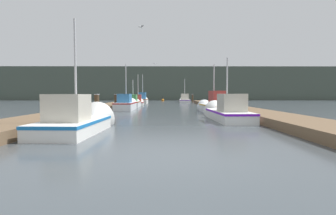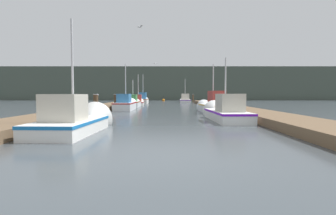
{
  "view_description": "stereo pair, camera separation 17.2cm",
  "coord_description": "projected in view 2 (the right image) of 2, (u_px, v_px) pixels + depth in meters",
  "views": [
    {
      "loc": [
        0.09,
        -5.85,
        1.42
      ],
      "look_at": [
        0.19,
        12.52,
        0.46
      ],
      "focal_mm": 28.0,
      "sensor_mm": 36.0,
      "label": 1
    },
    {
      "loc": [
        0.26,
        -5.85,
        1.42
      ],
      "look_at": [
        0.19,
        12.52,
        0.46
      ],
      "focal_mm": 28.0,
      "sensor_mm": 36.0,
      "label": 2
    }
  ],
  "objects": [
    {
      "name": "distant_shore_ridge",
      "position": [
        168.0,
        85.0,
        64.81
      ],
      "size": [
        120.0,
        16.0,
        7.39
      ],
      "color": "#424C42",
      "rests_on": "ground_plane"
    },
    {
      "name": "fishing_boat_3",
      "position": [
        127.0,
        104.0,
        23.44
      ],
      "size": [
        1.5,
        5.18,
        4.39
      ],
      "rotation": [
        0.0,
        0.0,
        -0.0
      ],
      "color": "silver",
      "rests_on": "ground_plane"
    },
    {
      "name": "seagull_lead",
      "position": [
        141.0,
        27.0,
        16.61
      ],
      "size": [
        0.4,
        0.52,
        0.12
      ],
      "rotation": [
        0.0,
        0.0,
        2.16
      ],
      "color": "white"
    },
    {
      "name": "fishing_boat_6",
      "position": [
        144.0,
        100.0,
        38.88
      ],
      "size": [
        1.48,
        5.2,
        4.6
      ],
      "rotation": [
        0.0,
        0.0,
        0.01
      ],
      "color": "silver",
      "rests_on": "ground_plane"
    },
    {
      "name": "ground_plane",
      "position": [
        157.0,
        156.0,
        5.92
      ],
      "size": [
        200.0,
        200.0,
        0.0
      ],
      "color": "#3D4449"
    },
    {
      "name": "fishing_boat_5",
      "position": [
        139.0,
        102.0,
        33.27
      ],
      "size": [
        1.66,
        5.69,
        4.25
      ],
      "rotation": [
        0.0,
        0.0,
        0.06
      ],
      "color": "silver",
      "rests_on": "ground_plane"
    },
    {
      "name": "mooring_piling_0",
      "position": [
        97.0,
        104.0,
        17.73
      ],
      "size": [
        0.37,
        0.37,
        1.4
      ],
      "color": "#473523",
      "rests_on": "ground_plane"
    },
    {
      "name": "channel_buoy",
      "position": [
        164.0,
        100.0,
        51.98
      ],
      "size": [
        0.58,
        0.58,
        1.08
      ],
      "color": "#BF6513",
      "rests_on": "ground_plane"
    },
    {
      "name": "fishing_boat_4",
      "position": [
        134.0,
        103.0,
        28.76
      ],
      "size": [
        1.57,
        5.73,
        3.27
      ],
      "rotation": [
        0.0,
        0.0,
        0.03
      ],
      "color": "silver",
      "rests_on": "ground_plane"
    },
    {
      "name": "fishing_boat_7",
      "position": [
        186.0,
        100.0,
        44.07
      ],
      "size": [
        1.9,
        5.94,
        4.44
      ],
      "rotation": [
        0.0,
        0.0,
        -0.04
      ],
      "color": "silver",
      "rests_on": "ground_plane"
    },
    {
      "name": "dock_left",
      "position": [
        99.0,
        109.0,
        21.91
      ],
      "size": [
        2.42,
        40.0,
        0.38
      ],
      "color": "brown",
      "rests_on": "ground_plane"
    },
    {
      "name": "seagull_1",
      "position": [
        156.0,
        64.0,
        33.87
      ],
      "size": [
        0.55,
        0.31,
        0.12
      ],
      "rotation": [
        0.0,
        0.0,
        3.5
      ],
      "color": "white"
    },
    {
      "name": "dock_right",
      "position": [
        233.0,
        109.0,
        21.87
      ],
      "size": [
        2.42,
        40.0,
        0.38
      ],
      "color": "brown",
      "rests_on": "ground_plane"
    },
    {
      "name": "mooring_piling_1",
      "position": [
        194.0,
        98.0,
        44.46
      ],
      "size": [
        0.3,
        0.3,
        1.35
      ],
      "color": "#473523",
      "rests_on": "ground_plane"
    },
    {
      "name": "fishing_boat_1",
      "position": [
        225.0,
        112.0,
        14.5
      ],
      "size": [
        1.72,
        5.75,
        3.83
      ],
      "rotation": [
        0.0,
        0.0,
        0.03
      ],
      "color": "silver",
      "rests_on": "ground_plane"
    },
    {
      "name": "fishing_boat_2",
      "position": [
        214.0,
        106.0,
        19.56
      ],
      "size": [
        1.83,
        5.83,
        3.9
      ],
      "rotation": [
        0.0,
        0.0,
        0.1
      ],
      "color": "silver",
      "rests_on": "ground_plane"
    },
    {
      "name": "fishing_boat_0",
      "position": [
        78.0,
        121.0,
        9.98
      ],
      "size": [
        1.87,
        4.82,
        4.68
      ],
      "rotation": [
        0.0,
        0.0,
        -0.04
      ],
      "color": "silver",
      "rests_on": "ground_plane"
    },
    {
      "name": "mooring_piling_2",
      "position": [
        117.0,
        102.0,
        23.46
      ],
      "size": [
        0.34,
        0.34,
        1.39
      ],
      "color": "#473523",
      "rests_on": "ground_plane"
    }
  ]
}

